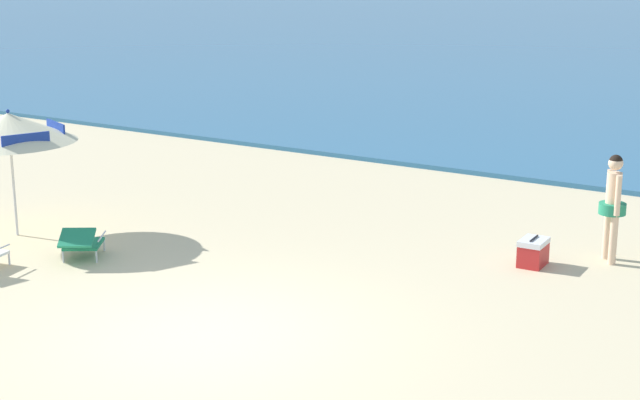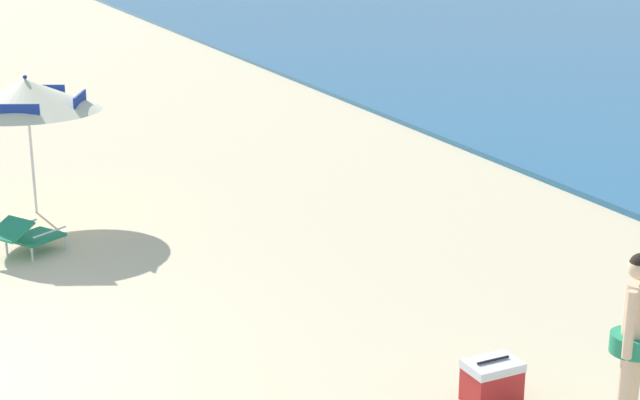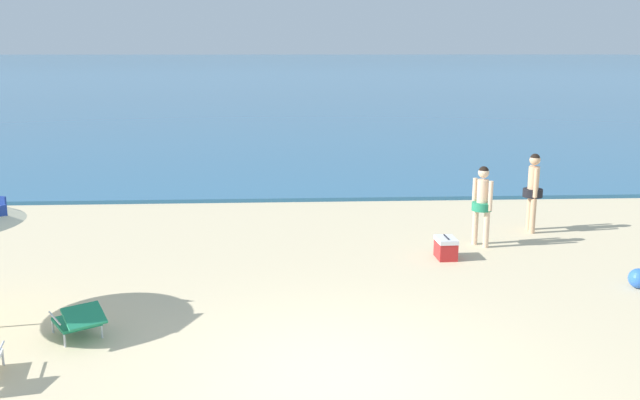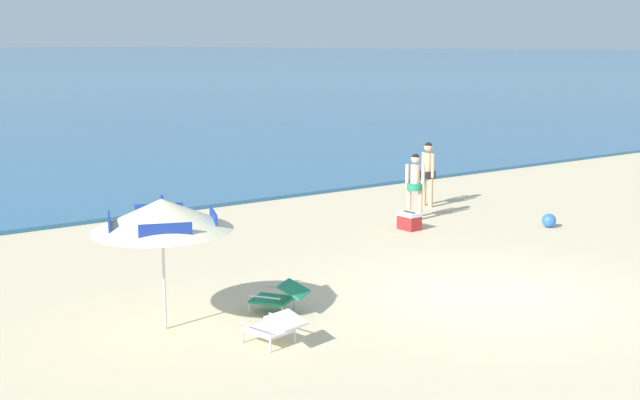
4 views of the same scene
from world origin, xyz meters
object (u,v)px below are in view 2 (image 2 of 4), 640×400
(beach_umbrella_striped_main, at_px, (27,96))
(person_standing_beside, at_px, (635,330))
(cooler_box, at_px, (492,381))
(lounge_chair_under_umbrella, at_px, (27,234))

(beach_umbrella_striped_main, bearing_deg, person_standing_beside, 23.66)
(beach_umbrella_striped_main, relative_size, person_standing_beside, 1.71)
(cooler_box, bearing_deg, lounge_chair_under_umbrella, -150.33)
(beach_umbrella_striped_main, height_order, lounge_chair_under_umbrella, beach_umbrella_striped_main)
(beach_umbrella_striped_main, height_order, cooler_box, beach_umbrella_striped_main)
(beach_umbrella_striped_main, bearing_deg, cooler_box, 21.09)
(lounge_chair_under_umbrella, xyz_separation_m, person_standing_beside, (6.67, 4.08, 0.66))
(lounge_chair_under_umbrella, relative_size, person_standing_beside, 0.63)
(beach_umbrella_striped_main, height_order, person_standing_beside, beach_umbrella_striped_main)
(lounge_chair_under_umbrella, xyz_separation_m, cooler_box, (5.78, 3.29, -0.07))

